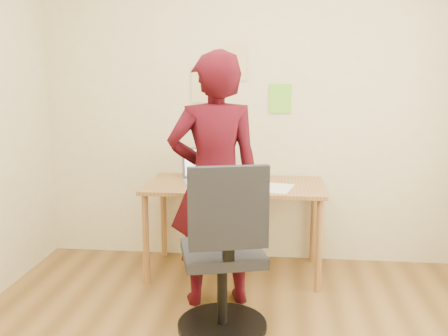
# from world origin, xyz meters

# --- Properties ---
(room) EXTENTS (3.58, 3.58, 2.78)m
(room) POSITION_xyz_m (0.00, 0.00, 1.35)
(room) COLOR brown
(room) RESTS_ON ground
(desk) EXTENTS (1.40, 0.70, 0.74)m
(desk) POSITION_xyz_m (-0.07, 1.38, 0.65)
(desk) COLOR #A26B37
(desk) RESTS_ON ground
(laptop) EXTENTS (0.45, 0.43, 0.27)m
(laptop) POSITION_xyz_m (-0.30, 1.44, 0.79)
(laptop) COLOR #ACACB3
(laptop) RESTS_ON desk
(paper_sheet) EXTENTS (0.30, 0.37, 0.00)m
(paper_sheet) POSITION_xyz_m (0.26, 1.27, 0.74)
(paper_sheet) COLOR white
(paper_sheet) RESTS_ON desk
(phone) EXTENTS (0.07, 0.12, 0.01)m
(phone) POSITION_xyz_m (0.15, 1.18, 0.74)
(phone) COLOR black
(phone) RESTS_ON desk
(wall_note_left) EXTENTS (0.21, 0.00, 0.30)m
(wall_note_left) POSITION_xyz_m (-0.36, 1.74, 1.50)
(wall_note_left) COLOR #DFC385
(wall_note_left) RESTS_ON room
(wall_note_mid) EXTENTS (0.21, 0.00, 0.30)m
(wall_note_mid) POSITION_xyz_m (-0.10, 1.74, 1.69)
(wall_note_mid) COLOR #DFC385
(wall_note_mid) RESTS_ON room
(wall_note_right) EXTENTS (0.18, 0.00, 0.24)m
(wall_note_right) POSITION_xyz_m (0.28, 1.74, 1.39)
(wall_note_right) COLOR #76DD31
(wall_note_right) RESTS_ON room
(office_chair) EXTENTS (0.59, 0.61, 1.10)m
(office_chair) POSITION_xyz_m (-0.05, 0.40, 0.47)
(office_chair) COLOR black
(office_chair) RESTS_ON ground
(person) EXTENTS (0.73, 0.58, 1.76)m
(person) POSITION_xyz_m (-0.16, 0.85, 0.88)
(person) COLOR #3A070F
(person) RESTS_ON ground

